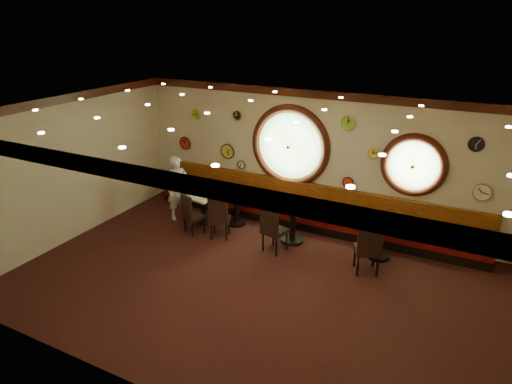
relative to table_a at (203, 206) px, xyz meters
name	(u,v)px	position (x,y,z in m)	size (l,w,h in m)	color
floor	(254,283)	(2.33, -1.80, -0.44)	(9.00, 6.00, 0.00)	black
ceiling	(254,115)	(2.33, -1.80, 2.76)	(9.00, 6.00, 0.02)	#BD8435
wall_back	(314,160)	(2.33, 1.20, 1.16)	(9.00, 0.02, 3.20)	beige
wall_front	(141,291)	(2.33, -4.80, 1.16)	(9.00, 0.02, 3.20)	beige
wall_left	(72,168)	(-2.17, -1.80, 1.16)	(0.02, 6.00, 3.20)	beige
molding_back	(316,94)	(2.33, 1.15, 2.67)	(9.00, 0.10, 0.18)	#351309
molding_front	(131,173)	(2.33, -4.75, 2.67)	(9.00, 0.10, 0.18)	#351309
molding_left	(63,99)	(-2.12, -1.80, 2.67)	(0.10, 6.00, 0.18)	#351309
banquette_base	(307,223)	(2.33, 0.92, -0.34)	(8.00, 0.55, 0.20)	black
banquette_seat	(307,213)	(2.33, 0.92, -0.09)	(8.00, 0.55, 0.30)	#580807
banquette_back	(311,195)	(2.33, 1.14, 0.31)	(8.00, 0.10, 0.55)	#611307
porthole_left_glass	(290,146)	(1.73, 1.20, 1.41)	(1.66, 1.66, 0.02)	#7EAB66
porthole_left_frame	(290,146)	(1.73, 1.18, 1.41)	(1.98, 1.98, 0.18)	#351309
porthole_left_ring	(290,146)	(1.73, 1.15, 1.41)	(1.61, 1.61, 0.03)	yellow
porthole_right_glass	(414,165)	(4.53, 1.20, 1.36)	(1.10, 1.10, 0.02)	#7EAB66
porthole_right_frame	(414,165)	(4.53, 1.18, 1.36)	(1.38, 1.38, 0.18)	#351309
porthole_right_ring	(413,166)	(4.53, 1.15, 1.36)	(1.09, 1.09, 0.03)	yellow
wall_clock_0	(237,115)	(0.33, 1.16, 2.01)	(0.24, 0.24, 0.03)	black
wall_clock_1	(373,153)	(3.68, 1.16, 1.51)	(0.22, 0.22, 0.03)	#E0CC4A
wall_clock_2	(476,144)	(5.63, 1.16, 1.96)	(0.28, 0.28, 0.03)	black
wall_clock_3	(348,182)	(3.18, 1.16, 0.76)	(0.24, 0.24, 0.03)	#E73F1B
wall_clock_4	(228,151)	(0.03, 1.16, 1.06)	(0.36, 0.36, 0.03)	gold
wall_clock_5	(185,143)	(-1.27, 1.16, 1.11)	(0.32, 0.32, 0.03)	red
wall_clock_6	(242,165)	(0.43, 1.16, 0.76)	(0.20, 0.20, 0.03)	silver
wall_clock_7	(196,114)	(-0.87, 1.16, 1.91)	(0.26, 0.26, 0.03)	#8AAB22
wall_clock_8	(348,123)	(3.08, 1.16, 2.11)	(0.30, 0.30, 0.03)	#80BB3A
wall_clock_9	(482,192)	(5.88, 1.16, 1.01)	(0.34, 0.34, 0.03)	white
table_a	(203,206)	(0.00, 0.00, 0.00)	(0.72, 0.72, 0.70)	black
table_b	(237,205)	(0.77, 0.29, 0.04)	(0.93, 0.93, 0.77)	black
table_c	(293,219)	(2.31, 0.08, 0.11)	(0.90, 0.90, 0.88)	black
table_d	(381,234)	(4.19, 0.26, 0.08)	(0.81, 0.81, 0.83)	black
chair_a	(190,211)	(0.08, -0.63, 0.11)	(0.54, 0.54, 0.60)	black
chair_b	(219,215)	(0.80, -0.56, 0.15)	(0.56, 0.56, 0.64)	black
chair_c	(272,226)	(2.11, -0.57, 0.18)	(0.55, 0.55, 0.68)	black
chair_d	(369,245)	(4.13, -0.52, 0.20)	(0.63, 0.63, 0.70)	black
condiment_a_salt	(201,192)	(-0.08, 0.06, 0.31)	(0.04, 0.04, 0.10)	silver
condiment_b_salt	(234,191)	(0.68, 0.36, 0.37)	(0.03, 0.03, 0.09)	silver
condiment_c_salt	(288,202)	(2.18, 0.08, 0.49)	(0.04, 0.04, 0.10)	silver
condiment_d_salt	(380,217)	(4.12, 0.34, 0.44)	(0.03, 0.03, 0.09)	silver
condiment_a_pepper	(202,193)	(-0.02, 0.01, 0.31)	(0.03, 0.03, 0.09)	silver
condiment_b_pepper	(239,193)	(0.82, 0.30, 0.38)	(0.04, 0.04, 0.10)	silver
condiment_c_pepper	(294,204)	(2.35, 0.02, 0.49)	(0.03, 0.03, 0.10)	silver
condiment_d_pepper	(386,219)	(4.25, 0.26, 0.44)	(0.04, 0.04, 0.10)	silver
condiment_a_bottle	(206,191)	(0.04, 0.10, 0.34)	(0.05, 0.05, 0.16)	gold
condiment_b_bottle	(240,191)	(0.85, 0.31, 0.42)	(0.05, 0.05, 0.17)	gold
condiment_c_bottle	(299,201)	(2.40, 0.17, 0.52)	(0.05, 0.05, 0.16)	gold
condiment_d_bottle	(391,216)	(4.32, 0.41, 0.46)	(0.04, 0.04, 0.14)	yellow
waiter	(178,188)	(-0.67, -0.05, 0.35)	(0.58, 0.38, 1.59)	white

